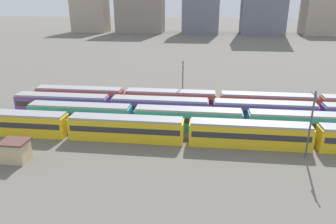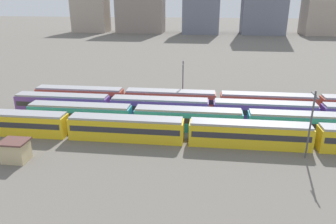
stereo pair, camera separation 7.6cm
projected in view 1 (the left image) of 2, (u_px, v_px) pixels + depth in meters
name	position (u px, v px, depth m)	size (l,w,h in m)	color
ground_plane	(72.00, 118.00, 59.49)	(600.00, 600.00, 0.00)	#666059
train_track_0	(186.00, 131.00, 49.11)	(74.70, 3.06, 3.75)	yellow
train_track_1	(188.00, 119.00, 53.97)	(55.80, 3.06, 3.75)	teal
train_track_2	(319.00, 114.00, 56.26)	(112.50, 3.06, 3.75)	#6B429E
train_track_3	(318.00, 105.00, 60.96)	(112.50, 3.06, 3.75)	#BC4C38
catenary_pole_0	(311.00, 122.00, 43.15)	(0.24, 3.20, 9.78)	#4C4C51
catenary_pole_1	(183.00, 80.00, 65.67)	(0.24, 3.20, 9.13)	#4C4C51
signal_hut	(16.00, 151.00, 43.63)	(3.60, 3.00, 3.04)	#C6B284
distant_building_0	(90.00, 10.00, 200.10)	(21.48, 13.72, 26.37)	#A89989
distant_building_1	(140.00, 4.00, 195.26)	(28.64, 16.37, 33.61)	gray
distant_building_2	(201.00, 4.00, 190.95)	(21.44, 20.48, 34.40)	slate
distant_building_4	(318.00, 17.00, 185.84)	(16.91, 17.99, 19.52)	#A89989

